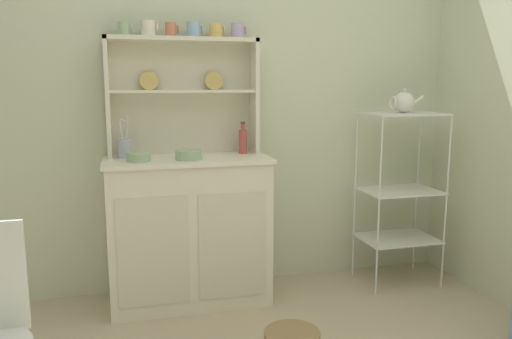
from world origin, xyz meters
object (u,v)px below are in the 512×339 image
object	(u,v)px
hutch_cabinet	(189,229)
utensil_jar	(125,148)
hutch_shelf_unit	(183,87)
cup_sage_0	(124,29)
jam_bottle	(243,141)
porcelain_teapot	(404,102)
bakers_rack	(400,180)
bowl_mixing_large	(139,157)

from	to	relation	value
hutch_cabinet	utensil_jar	distance (m)	0.61
hutch_shelf_unit	cup_sage_0	distance (m)	0.47
hutch_shelf_unit	hutch_cabinet	bearing A→B (deg)	-90.00
cup_sage_0	jam_bottle	world-z (taller)	cup_sage_0
hutch_shelf_unit	porcelain_teapot	bearing A→B (deg)	-8.80
bakers_rack	porcelain_teapot	bearing A→B (deg)	-180.00
bowl_mixing_large	jam_bottle	xyz separation A→B (m)	(0.63, 0.16, 0.05)
jam_bottle	porcelain_teapot	size ratio (longest dim) A/B	0.88
cup_sage_0	jam_bottle	distance (m)	0.94
bakers_rack	bowl_mixing_large	size ratio (longest dim) A/B	8.52
cup_sage_0	bowl_mixing_large	distance (m)	0.74
hutch_cabinet	bakers_rack	world-z (taller)	bakers_rack
cup_sage_0	jam_bottle	xyz separation A→B (m)	(0.68, -0.04, -0.65)
porcelain_teapot	jam_bottle	bearing A→B (deg)	172.41
bakers_rack	porcelain_teapot	distance (m)	0.50
bowl_mixing_large	porcelain_teapot	size ratio (longest dim) A/B	0.60
bowl_mixing_large	utensil_jar	world-z (taller)	utensil_jar
hutch_cabinet	cup_sage_0	world-z (taller)	cup_sage_0
cup_sage_0	bowl_mixing_large	bearing A→B (deg)	-76.43
hutch_cabinet	bakers_rack	size ratio (longest dim) A/B	0.85
cup_sage_0	utensil_jar	size ratio (longest dim) A/B	0.32
cup_sage_0	porcelain_teapot	size ratio (longest dim) A/B	0.35
hutch_cabinet	porcelain_teapot	world-z (taller)	porcelain_teapot
bowl_mixing_large	utensil_jar	xyz separation A→B (m)	(-0.07, 0.15, 0.03)
hutch_cabinet	jam_bottle	distance (m)	0.63
porcelain_teapot	utensil_jar	bearing A→B (deg)	175.78
hutch_cabinet	cup_sage_0	bearing A→B (deg)	159.45
utensil_jar	bowl_mixing_large	bearing A→B (deg)	-63.91
utensil_jar	bakers_rack	bearing A→B (deg)	-4.22
bakers_rack	jam_bottle	world-z (taller)	bakers_rack
hutch_cabinet	jam_bottle	world-z (taller)	jam_bottle
bowl_mixing_large	jam_bottle	distance (m)	0.65
hutch_cabinet	hutch_shelf_unit	bearing A→B (deg)	90.00
cup_sage_0	utensil_jar	xyz separation A→B (m)	(-0.03, -0.04, -0.67)
hutch_cabinet	jam_bottle	bearing A→B (deg)	13.72
hutch_cabinet	jam_bottle	xyz separation A→B (m)	(0.35, 0.09, 0.51)
hutch_cabinet	hutch_shelf_unit	distance (m)	0.85
bakers_rack	utensil_jar	world-z (taller)	utensil_jar
hutch_cabinet	bakers_rack	xyz separation A→B (m)	(1.37, -0.05, 0.24)
hutch_shelf_unit	utensil_jar	bearing A→B (deg)	-166.53
hutch_shelf_unit	utensil_jar	size ratio (longest dim) A/B	3.63
cup_sage_0	bowl_mixing_large	world-z (taller)	cup_sage_0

